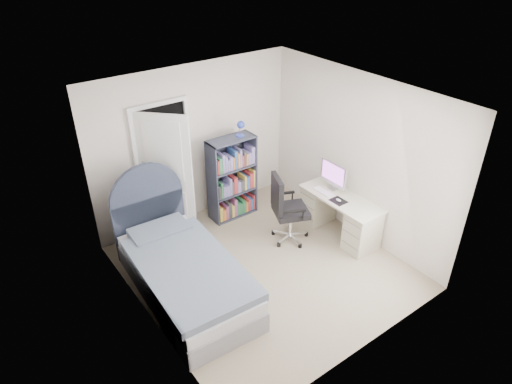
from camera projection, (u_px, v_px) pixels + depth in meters
room_shell at (265, 191)px, 5.83m from camera, size 3.50×3.70×2.60m
door at (166, 173)px, 6.72m from camera, size 0.92×0.62×2.06m
bed at (183, 270)px, 5.93m from camera, size 1.20×2.36×1.42m
nightstand at (138, 220)px, 6.80m from camera, size 0.40×0.40×0.59m
floor_lamp at (150, 205)px, 6.92m from camera, size 0.18×0.18×1.27m
bookcase at (233, 181)px, 7.33m from camera, size 0.77×0.33×1.63m
desk at (339, 214)px, 7.00m from camera, size 0.54×1.34×1.10m
office_chair at (285, 206)px, 6.74m from camera, size 0.64×0.64×1.10m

